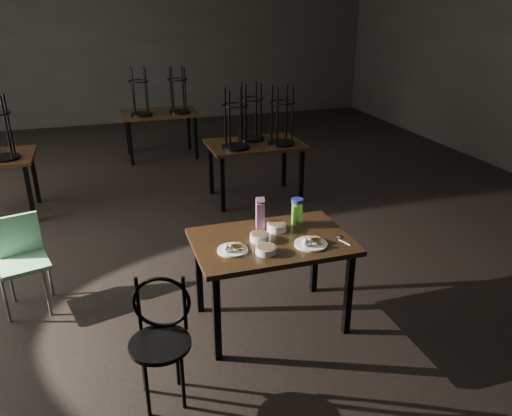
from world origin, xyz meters
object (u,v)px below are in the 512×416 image
object	(u,v)px
water_bottle	(297,211)
school_chair	(22,255)
main_table	(272,248)
juice_carton	(260,214)
bentwood_chair	(161,331)

from	to	relation	value
water_bottle	school_chair	distance (m)	2.32
main_table	water_bottle	xyz separation A→B (m)	(0.29, 0.21, 0.19)
water_bottle	main_table	bearing A→B (deg)	-143.97
main_table	school_chair	xyz separation A→B (m)	(-1.91, 0.85, -0.19)
water_bottle	school_chair	bearing A→B (deg)	163.70
main_table	school_chair	distance (m)	2.10
juice_carton	water_bottle	distance (m)	0.31
juice_carton	school_chair	bearing A→B (deg)	161.66
water_bottle	juice_carton	bearing A→B (deg)	176.88
main_table	bentwood_chair	distance (m)	1.10
main_table	bentwood_chair	size ratio (longest dim) A/B	1.44
bentwood_chair	school_chair	distance (m)	1.70
main_table	juice_carton	xyz separation A→B (m)	(-0.02, 0.23, 0.20)
bentwood_chair	water_bottle	bearing A→B (deg)	47.15
juice_carton	bentwood_chair	size ratio (longest dim) A/B	0.32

